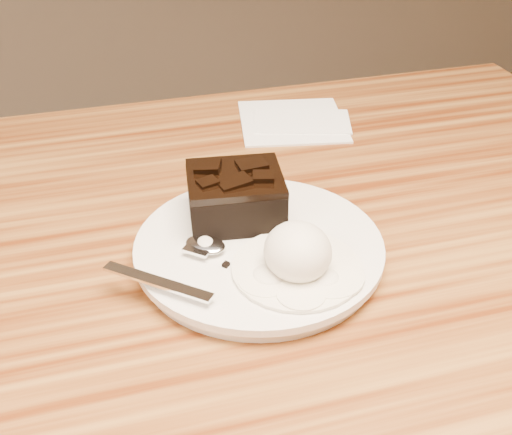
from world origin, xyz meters
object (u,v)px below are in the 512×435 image
object	(u,v)px
spoon	(205,246)
napkin	(292,120)
brownie	(236,199)
ice_cream_scoop	(298,251)
plate	(259,251)

from	to	relation	value
spoon	napkin	size ratio (longest dim) A/B	1.14
brownie	napkin	distance (m)	0.26
brownie	spoon	distance (m)	0.06
spoon	ice_cream_scoop	bearing A→B (deg)	-84.80
napkin	spoon	bearing A→B (deg)	-122.75
ice_cream_scoop	spoon	world-z (taller)	ice_cream_scoop
ice_cream_scoop	napkin	world-z (taller)	ice_cream_scoop
brownie	napkin	size ratio (longest dim) A/B	0.66
brownie	ice_cream_scoop	size ratio (longest dim) A/B	1.43
brownie	napkin	xyz separation A→B (m)	(0.13, 0.22, -0.04)
brownie	ice_cream_scoop	xyz separation A→B (m)	(0.03, -0.09, -0.00)
ice_cream_scoop	napkin	bearing A→B (deg)	72.14
plate	spoon	distance (m)	0.05
plate	brownie	size ratio (longest dim) A/B	2.60
ice_cream_scoop	napkin	size ratio (longest dim) A/B	0.46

